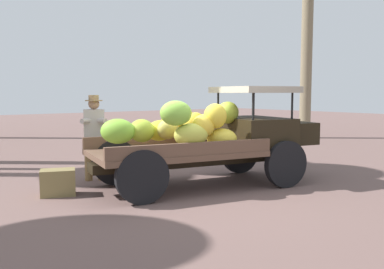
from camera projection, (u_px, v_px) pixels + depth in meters
The scene contains 5 objects.
ground_plane at pixel (199, 189), 7.71m from camera, with size 60.00×60.00×0.00m, color brown.
truck at pixel (215, 136), 8.04m from camera, with size 4.65×2.53×1.88m.
farmer at pixel (94, 132), 8.43m from camera, with size 0.57×0.54×1.71m.
wooden_crate at pixel (58, 182), 7.24m from camera, with size 0.57×0.38×0.45m, color olive.
loose_banana_bunch at pixel (153, 164), 9.51m from camera, with size 0.48×0.32×0.32m, color gold.
Camera 1 is at (-4.79, -5.87, 1.75)m, focal length 39.57 mm.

